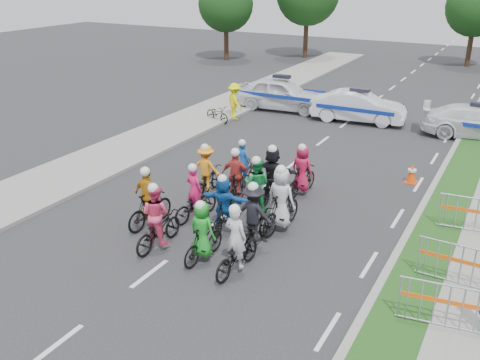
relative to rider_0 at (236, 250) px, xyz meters
The scene contains 29 objects.
ground 2.22m from the rider_0, 148.29° to the right, with size 90.00×90.00×0.00m, color #28282B.
curb_right 5.11m from the rider_0, 49.74° to the left, with size 0.20×60.00×0.12m, color gray.
grass_strip 5.59m from the rider_0, 44.23° to the left, with size 1.20×60.00×0.11m, color #1A4E19.
sidewalk_left 9.19m from the rider_0, 155.00° to the left, with size 3.00×60.00×0.13m, color gray.
rider_0 is the anchor object (origin of this frame).
rider_1 1.01m from the rider_0, behind, with size 0.74×1.64×1.70m.
rider_2 2.44m from the rider_0, behind, with size 0.79×1.84×1.87m.
rider_3 3.50m from the rider_0, 164.21° to the left, with size 0.97×1.81×1.86m.
rider_4 1.36m from the rider_0, 98.94° to the left, with size 1.07×1.87×1.88m.
rider_5 2.19m from the rider_0, 128.06° to the left, with size 1.43×1.70×1.74m.
rider_6 3.20m from the rider_0, 141.23° to the left, with size 0.92×1.81×1.77m.
rider_7 2.54m from the rider_0, 89.54° to the left, with size 0.90×1.95×2.00m.
rider_8 3.32m from the rider_0, 108.32° to the left, with size 0.93×1.92×1.88m.
rider_9 4.04m from the rider_0, 118.96° to the left, with size 0.99×1.83×1.87m.
rider_10 4.89m from the rider_0, 130.43° to the left, with size 1.02×1.77×1.76m.
rider_11 4.32m from the rider_0, 103.74° to the left, with size 1.55×1.85×1.92m.
rider_12 5.51m from the rider_0, 116.62° to the left, with size 0.88×1.72×1.67m.
rider_13 5.19m from the rider_0, 94.86° to the left, with size 0.80×1.73×1.77m.
police_car_0 15.94m from the rider_0, 110.68° to the left, with size 1.93×4.79×1.63m, color white.
police_car_1 14.65m from the rider_0, 95.67° to the left, with size 1.53×4.40×1.45m, color white.
police_car_2 15.13m from the rider_0, 75.14° to the left, with size 1.92×4.71×1.37m, color white.
marshal_hiviz 13.93m from the rider_0, 119.35° to the left, with size 1.14×0.65×1.76m, color #F8FB0D.
barrier_0 4.88m from the rider_0, ahead, with size 2.00×0.50×1.12m, color #A5A8AD, non-canonical shape.
barrier_1 5.22m from the rider_0, 20.63° to the left, with size 2.00×0.50×1.12m, color #A5A8AD, non-canonical shape.
barrier_2 6.88m from the rider_0, 44.78° to the left, with size 2.00×0.50×1.12m, color #A5A8AD, non-canonical shape.
cone_0 8.34m from the rider_0, 72.50° to the left, with size 0.40×0.40×0.70m.
parked_bike 13.49m from the rider_0, 122.89° to the left, with size 0.53×1.51×0.79m, color black.
tree_0 31.39m from the rider_0, 120.47° to the left, with size 4.20×4.20×6.30m.
tree_4 33.09m from the rider_0, 87.94° to the left, with size 4.20×4.20×6.30m.
Camera 1 is at (7.34, -8.80, 7.04)m, focal length 40.00 mm.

